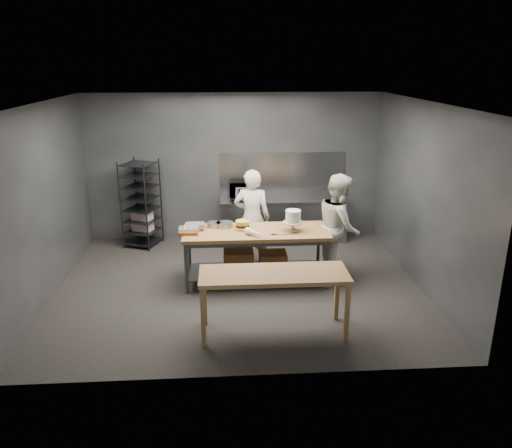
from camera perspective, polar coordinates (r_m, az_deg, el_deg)
The scene contains 16 objects.
ground at distance 8.43m, azimuth -1.93°, elevation -7.09°, with size 6.00×6.00×0.00m, color black.
back_wall at distance 10.33m, azimuth -2.52°, elevation 6.48°, with size 6.00×0.04×3.00m, color #4C4F54.
work_table at distance 8.38m, azimuth -0.15°, elevation -2.98°, with size 2.40×0.90×0.92m.
near_counter at distance 6.74m, azimuth 2.04°, elevation -6.25°, with size 2.00×0.70×0.90m.
back_counter at distance 10.37m, azimuth 3.14°, elevation 0.51°, with size 2.60×0.60×0.90m.
splashback_panel at distance 10.42m, azimuth 3.03°, elevation 5.73°, with size 2.60×0.02×0.90m, color slate.
speed_rack at distance 10.23m, azimuth -12.98°, elevation 2.19°, with size 0.79×0.82×1.75m.
chef_behind at distance 8.98m, azimuth -0.46°, elevation 0.68°, with size 0.65×0.43×1.79m, color white.
chef_right at distance 8.59m, azimuth 9.44°, elevation -0.30°, with size 0.89×0.69×1.82m, color silver.
microwave at distance 10.13m, azimuth -1.51°, elevation 3.64°, with size 0.54×0.37×0.30m, color black.
frosted_cake_stand at distance 8.18m, azimuth 4.26°, elevation 0.68°, with size 0.34×0.34×0.36m.
layer_cake at distance 8.26m, azimuth -1.55°, elevation -0.16°, with size 0.23×0.23×0.16m.
cake_pans at distance 8.42m, azimuth -5.24°, elevation -0.17°, with size 0.79×0.38×0.07m.
piping_bag at distance 7.94m, azimuth -0.08°, elevation -1.06°, with size 0.12×0.12×0.38m, color white.
offset_spatula at distance 8.06m, azimuth 2.66°, elevation -1.20°, with size 0.36×0.02×0.02m.
pastry_clamshells at distance 8.24m, azimuth -7.35°, elevation -0.52°, with size 0.40×0.42×0.11m.
Camera 1 is at (-0.23, -7.61, 3.61)m, focal length 35.00 mm.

